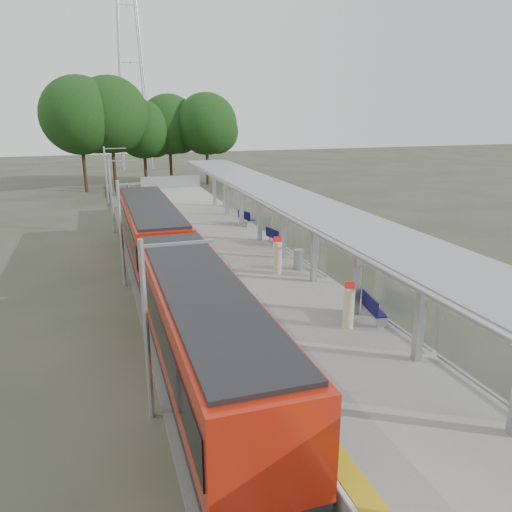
{
  "coord_description": "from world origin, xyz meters",
  "views": [
    {
      "loc": [
        -7.29,
        -6.13,
        8.72
      ],
      "look_at": [
        -0.63,
        14.57,
        2.3
      ],
      "focal_mm": 35.0,
      "sensor_mm": 36.0,
      "label": 1
    }
  ],
  "objects_px": {
    "train": "(169,266)",
    "bench_far": "(246,218)",
    "bench_near": "(372,308)",
    "bench_mid": "(274,236)",
    "info_pillar_near": "(349,308)",
    "litter_bin": "(298,259)",
    "info_pillar_far": "(277,258)"
  },
  "relations": [
    {
      "from": "train",
      "to": "bench_far",
      "type": "distance_m",
      "value": 13.13
    },
    {
      "from": "train",
      "to": "bench_near",
      "type": "relative_size",
      "value": 17.7
    },
    {
      "from": "bench_mid",
      "to": "bench_far",
      "type": "relative_size",
      "value": 0.97
    },
    {
      "from": "info_pillar_near",
      "to": "litter_bin",
      "type": "bearing_deg",
      "value": 100.26
    },
    {
      "from": "bench_near",
      "to": "info_pillar_far",
      "type": "relative_size",
      "value": 0.84
    },
    {
      "from": "train",
      "to": "info_pillar_far",
      "type": "xyz_separation_m",
      "value": [
        5.28,
        0.49,
        -0.24
      ]
    },
    {
      "from": "bench_mid",
      "to": "info_pillar_far",
      "type": "relative_size",
      "value": 0.79
    },
    {
      "from": "bench_far",
      "to": "info_pillar_far",
      "type": "relative_size",
      "value": 0.81
    },
    {
      "from": "train",
      "to": "info_pillar_near",
      "type": "distance_m",
      "value": 8.34
    },
    {
      "from": "bench_near",
      "to": "bench_far",
      "type": "bearing_deg",
      "value": 98.01
    },
    {
      "from": "train",
      "to": "info_pillar_near",
      "type": "bearing_deg",
      "value": -48.0
    },
    {
      "from": "bench_mid",
      "to": "bench_far",
      "type": "bearing_deg",
      "value": 79.55
    },
    {
      "from": "bench_near",
      "to": "info_pillar_far",
      "type": "distance_m",
      "value": 6.62
    },
    {
      "from": "train",
      "to": "info_pillar_far",
      "type": "height_order",
      "value": "train"
    },
    {
      "from": "info_pillar_far",
      "to": "bench_far",
      "type": "bearing_deg",
      "value": 85.82
    },
    {
      "from": "bench_near",
      "to": "info_pillar_far",
      "type": "bearing_deg",
      "value": 111.02
    },
    {
      "from": "bench_near",
      "to": "bench_far",
      "type": "xyz_separation_m",
      "value": [
        0.17,
        17.14,
        -0.02
      ]
    },
    {
      "from": "bench_near",
      "to": "bench_mid",
      "type": "bearing_deg",
      "value": 97.26
    },
    {
      "from": "bench_near",
      "to": "info_pillar_near",
      "type": "height_order",
      "value": "info_pillar_near"
    },
    {
      "from": "bench_near",
      "to": "bench_far",
      "type": "relative_size",
      "value": 1.04
    },
    {
      "from": "bench_mid",
      "to": "bench_far",
      "type": "xyz_separation_m",
      "value": [
        -0.1,
        5.49,
        0.01
      ]
    },
    {
      "from": "info_pillar_far",
      "to": "litter_bin",
      "type": "relative_size",
      "value": 1.83
    },
    {
      "from": "bench_near",
      "to": "info_pillar_far",
      "type": "height_order",
      "value": "info_pillar_far"
    },
    {
      "from": "bench_near",
      "to": "bench_mid",
      "type": "xyz_separation_m",
      "value": [
        0.27,
        11.65,
        -0.04
      ]
    },
    {
      "from": "train",
      "to": "info_pillar_near",
      "type": "height_order",
      "value": "train"
    },
    {
      "from": "train",
      "to": "bench_far",
      "type": "height_order",
      "value": "train"
    },
    {
      "from": "litter_bin",
      "to": "bench_mid",
      "type": "bearing_deg",
      "value": 84.63
    },
    {
      "from": "bench_far",
      "to": "info_pillar_far",
      "type": "height_order",
      "value": "info_pillar_far"
    },
    {
      "from": "bench_far",
      "to": "info_pillar_near",
      "type": "relative_size",
      "value": 0.85
    },
    {
      "from": "litter_bin",
      "to": "info_pillar_far",
      "type": "bearing_deg",
      "value": -165.83
    },
    {
      "from": "bench_near",
      "to": "litter_bin",
      "type": "distance_m",
      "value": 6.77
    },
    {
      "from": "train",
      "to": "bench_mid",
      "type": "distance_m",
      "value": 9.01
    }
  ]
}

